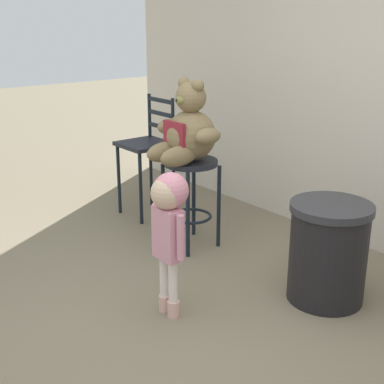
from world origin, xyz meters
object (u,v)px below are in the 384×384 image
Objects in this scene: trash_bin at (328,252)px; child_walking at (169,214)px; teddy_bear at (188,132)px; bar_chair_empty at (148,149)px; bar_stool_with_teddy at (191,184)px.

child_walking is at bearing -118.72° from trash_bin.
teddy_bear reaches higher than child_walking.
child_walking is 0.84× the size of bar_chair_empty.
bar_chair_empty is (-1.58, 0.94, -0.04)m from child_walking.
bar_chair_empty reaches higher than child_walking.
trash_bin is 2.11m from bar_chair_empty.
child_walking is at bearing -46.08° from bar_stool_with_teddy.
bar_stool_with_teddy is at bearing -10.05° from child_walking.
bar_chair_empty reaches higher than trash_bin.
child_walking is (0.74, -0.77, 0.15)m from bar_stool_with_teddy.
bar_chair_empty is (-0.84, 0.19, -0.32)m from teddy_bear.
child_walking is 1.84m from bar_chair_empty.
bar_stool_with_teddy is 0.66× the size of bar_chair_empty.
teddy_bear is 0.92m from bar_chair_empty.
bar_chair_empty is (-0.84, 0.16, 0.11)m from bar_stool_with_teddy.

